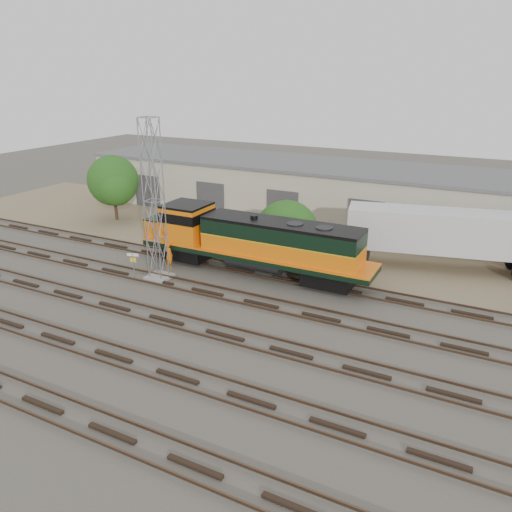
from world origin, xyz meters
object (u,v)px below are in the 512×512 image
at_px(signal_tower, 154,204).
at_px(semi_trailer, 452,234).
at_px(locomotive, 250,241).
at_px(worker, 169,255).

relative_size(signal_tower, semi_trailer, 0.76).
distance_m(locomotive, semi_trailer, 14.75).
bearing_deg(worker, signal_tower, 118.94).
xyz_separation_m(worker, semi_trailer, (18.74, 9.15, 1.80)).
xyz_separation_m(signal_tower, semi_trailer, (18.11, 11.19, -2.63)).
height_order(locomotive, worker, locomotive).
xyz_separation_m(locomotive, semi_trailer, (12.79, 7.33, 0.33)).
distance_m(worker, semi_trailer, 20.93).
relative_size(worker, semi_trailer, 0.13).
relative_size(signal_tower, worker, 5.74).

